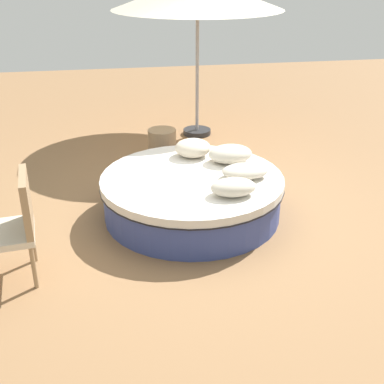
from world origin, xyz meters
TOP-DOWN VIEW (x-y plane):
  - ground_plane at (0.00, 0.00)m, footprint 16.00×16.00m
  - round_bed at (0.00, 0.00)m, footprint 1.99×1.99m
  - throw_pillow_0 at (0.33, -0.52)m, footprint 0.46×0.30m
  - throw_pillow_1 at (0.56, -0.12)m, footprint 0.50×0.33m
  - throw_pillow_2 at (0.50, 0.33)m, footprint 0.50×0.37m
  - throw_pillow_3 at (0.11, 0.59)m, footprint 0.42×0.38m
  - patio_chair at (-1.71, -0.90)m, footprint 0.56×0.58m
  - side_table at (-0.15, 1.55)m, footprint 0.38×0.38m

SIDE VIEW (x-z plane):
  - ground_plane at x=0.00m, z-range 0.00..0.00m
  - round_bed at x=0.00m, z-range 0.01..0.47m
  - side_table at x=-0.15m, z-range 0.00..0.49m
  - throw_pillow_1 at x=0.56m, z-range 0.46..0.61m
  - throw_pillow_0 at x=0.33m, z-range 0.46..0.64m
  - patio_chair at x=-1.71m, z-range 0.07..1.05m
  - throw_pillow_2 at x=0.50m, z-range 0.46..0.67m
  - throw_pillow_3 at x=0.11m, z-range 0.46..0.67m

